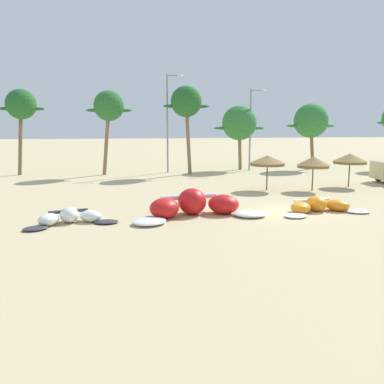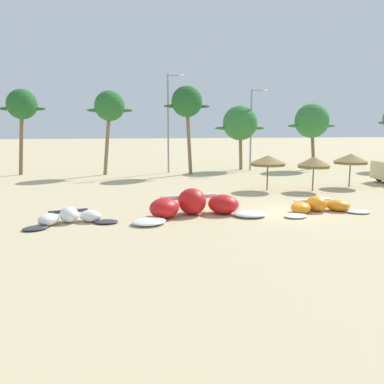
% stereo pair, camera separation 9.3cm
% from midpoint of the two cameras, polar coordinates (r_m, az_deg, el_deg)
% --- Properties ---
extents(ground_plane, '(260.00, 260.00, 0.00)m').
position_cam_midpoint_polar(ground_plane, '(23.94, 12.93, -2.82)').
color(ground_plane, '#C6B284').
extents(kite_far_left, '(4.69, 2.79, 0.80)m').
position_cam_midpoint_polar(kite_far_left, '(21.69, -16.44, -3.38)').
color(kite_far_left, '#333338').
rests_on(kite_far_left, ground).
extents(kite_left, '(7.69, 4.14, 1.45)m').
position_cam_midpoint_polar(kite_left, '(22.49, 0.44, -1.91)').
color(kite_left, white).
rests_on(kite_left, ground).
extents(kite_left_of_center, '(5.60, 2.91, 0.86)m').
position_cam_midpoint_polar(kite_left_of_center, '(24.59, 17.31, -1.90)').
color(kite_left_of_center, white).
rests_on(kite_left_of_center, ground).
extents(beach_umbrella_near_van, '(2.71, 2.71, 2.66)m').
position_cam_midpoint_polar(beach_umbrella_near_van, '(31.65, 10.54, 4.32)').
color(beach_umbrella_near_van, brown).
rests_on(beach_umbrella_near_van, ground).
extents(beach_umbrella_middle, '(2.44, 2.44, 2.59)m').
position_cam_midpoint_polar(beach_umbrella_middle, '(32.14, 16.59, 3.99)').
color(beach_umbrella_middle, brown).
rests_on(beach_umbrella_middle, ground).
extents(beach_umbrella_near_palms, '(2.68, 2.68, 2.67)m').
position_cam_midpoint_polar(beach_umbrella_near_palms, '(35.16, 21.18, 4.33)').
color(beach_umbrella_near_palms, brown).
rests_on(beach_umbrella_near_palms, ground).
extents(palm_leftmost, '(4.39, 2.92, 8.36)m').
position_cam_midpoint_polar(palm_leftmost, '(44.04, -22.43, 11.01)').
color(palm_leftmost, brown).
rests_on(palm_leftmost, ground).
extents(palm_left, '(4.43, 2.95, 8.23)m').
position_cam_midpoint_polar(palm_left, '(41.72, -11.29, 11.46)').
color(palm_left, '#7F6647').
rests_on(palm_left, ground).
extents(palm_left_of_gap, '(4.59, 3.06, 8.71)m').
position_cam_midpoint_polar(palm_left_of_gap, '(41.41, -0.64, 12.25)').
color(palm_left_of_gap, '#7F6647').
rests_on(palm_left_of_gap, ground).
extents(palm_center_left, '(5.69, 3.79, 7.02)m').
position_cam_midpoint_polar(palm_center_left, '(45.92, 6.74, 9.42)').
color(palm_center_left, '#7F6647').
rests_on(palm_center_left, ground).
extents(palm_center_right, '(5.68, 3.79, 7.26)m').
position_cam_midpoint_polar(palm_center_right, '(48.21, 16.30, 9.40)').
color(palm_center_right, brown).
rests_on(palm_center_right, ground).
extents(lamppost_west, '(1.68, 0.24, 9.98)m').
position_cam_midpoint_polar(lamppost_west, '(42.77, -3.11, 10.08)').
color(lamppost_west, gray).
rests_on(lamppost_west, ground).
extents(lamppost_west_center, '(1.84, 0.24, 8.69)m').
position_cam_midpoint_polar(lamppost_west_center, '(45.38, 8.42, 9.15)').
color(lamppost_west_center, gray).
rests_on(lamppost_west_center, ground).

